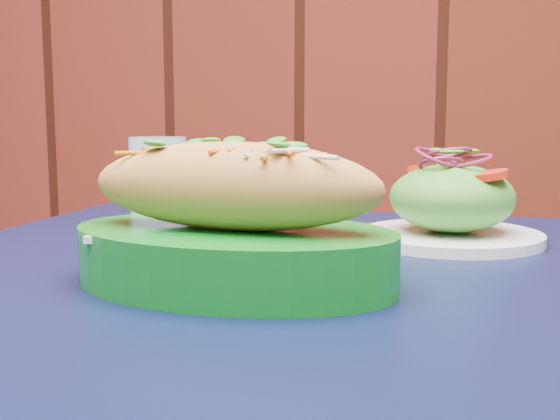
# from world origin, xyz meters

# --- Properties ---
(cafe_table) EXTENTS (0.83, 0.83, 0.75)m
(cafe_table) POSITION_xyz_m (-0.15, 1.63, 0.66)
(cafe_table) COLOR black
(cafe_table) RESTS_ON ground
(banh_mi_basket) EXTENTS (0.31, 0.22, 0.13)m
(banh_mi_basket) POSITION_xyz_m (-0.17, 1.54, 0.80)
(banh_mi_basket) COLOR #0C6F1A
(banh_mi_basket) RESTS_ON cafe_table
(salad_plate) EXTENTS (0.21, 0.21, 0.11)m
(salad_plate) POSITION_xyz_m (0.01, 1.80, 0.79)
(salad_plate) COLOR white
(salad_plate) RESTS_ON cafe_table
(water_glass) EXTENTS (0.07, 0.07, 0.12)m
(water_glass) POSITION_xyz_m (-0.35, 1.82, 0.81)
(water_glass) COLOR silver
(water_glass) RESTS_ON cafe_table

